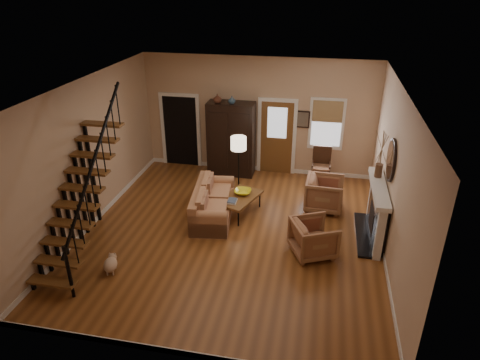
% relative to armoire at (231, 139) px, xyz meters
% --- Properties ---
extents(room, '(7.00, 7.33, 3.30)m').
position_rel_armoire_xyz_m(room, '(0.29, -1.39, 0.46)').
color(room, brown).
rests_on(room, ground).
extents(staircase, '(0.94, 2.80, 3.20)m').
position_rel_armoire_xyz_m(staircase, '(-2.08, -4.45, 0.55)').
color(staircase, brown).
rests_on(staircase, ground).
extents(fireplace, '(0.33, 1.95, 2.30)m').
position_rel_armoire_xyz_m(fireplace, '(3.83, -2.65, -0.31)').
color(fireplace, black).
rests_on(fireplace, ground).
extents(armoire, '(1.30, 0.60, 2.10)m').
position_rel_armoire_xyz_m(armoire, '(0.00, 0.00, 0.00)').
color(armoire, black).
rests_on(armoire, ground).
extents(vase_a, '(0.24, 0.24, 0.25)m').
position_rel_armoire_xyz_m(vase_a, '(-0.35, -0.10, 1.17)').
color(vase_a, '#4C2619').
rests_on(vase_a, armoire).
extents(vase_b, '(0.20, 0.20, 0.21)m').
position_rel_armoire_xyz_m(vase_b, '(0.05, -0.10, 1.16)').
color(vase_b, '#334C60').
rests_on(vase_b, armoire).
extents(sofa, '(1.10, 2.07, 0.74)m').
position_rel_armoire_xyz_m(sofa, '(0.10, -2.50, -0.68)').
color(sofa, '#B87C53').
rests_on(sofa, ground).
extents(coffee_table, '(1.05, 1.35, 0.46)m').
position_rel_armoire_xyz_m(coffee_table, '(0.69, -2.24, -0.82)').
color(coffee_table, brown).
rests_on(coffee_table, ground).
extents(bowl, '(0.41, 0.41, 0.10)m').
position_rel_armoire_xyz_m(bowl, '(0.74, -2.09, -0.54)').
color(bowl, yellow).
rests_on(bowl, coffee_table).
extents(books, '(0.22, 0.30, 0.06)m').
position_rel_armoire_xyz_m(books, '(0.57, -2.54, -0.57)').
color(books, beige).
rests_on(books, coffee_table).
extents(armchair_left, '(1.11, 1.10, 0.77)m').
position_rel_armoire_xyz_m(armchair_left, '(2.50, -3.58, -0.67)').
color(armchair_left, brown).
rests_on(armchair_left, ground).
extents(armchair_right, '(0.95, 0.93, 0.83)m').
position_rel_armoire_xyz_m(armchair_right, '(2.68, -1.62, -0.64)').
color(armchair_right, brown).
rests_on(armchair_right, ground).
extents(floor_lamp, '(0.49, 0.49, 1.69)m').
position_rel_armoire_xyz_m(floor_lamp, '(0.52, -1.51, -0.20)').
color(floor_lamp, black).
rests_on(floor_lamp, ground).
extents(side_chair, '(0.54, 0.54, 1.02)m').
position_rel_armoire_xyz_m(side_chair, '(2.55, -0.20, -0.54)').
color(side_chair, '#351E11').
rests_on(side_chair, ground).
extents(dog, '(0.35, 0.48, 0.31)m').
position_rel_armoire_xyz_m(dog, '(-1.33, -4.96, -0.89)').
color(dog, '#CEAB8D').
rests_on(dog, ground).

